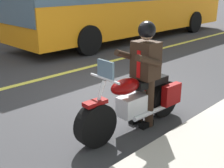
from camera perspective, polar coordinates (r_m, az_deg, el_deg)
name	(u,v)px	position (r m, az deg, el deg)	size (l,w,h in m)	color
ground_plane	(112,94)	(6.32, 0.03, -2.01)	(80.00, 80.00, 0.00)	#333335
lane_center_stripe	(58,75)	(7.78, -10.50, 1.80)	(60.00, 0.16, 0.01)	#E5DB4C
motorcycle_main	(136,102)	(4.75, 4.72, -3.56)	(2.22, 0.66, 1.26)	black
rider_main	(145,65)	(4.69, 6.47, 3.66)	(0.64, 0.57, 1.74)	black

